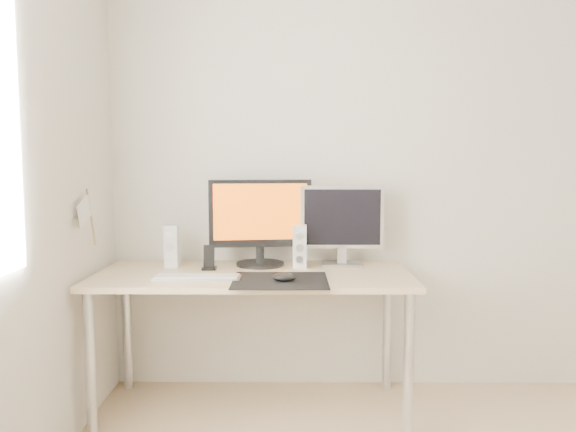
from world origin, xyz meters
name	(u,v)px	position (x,y,z in m)	size (l,w,h in m)	color
wall_back	(421,169)	(0.00, 1.75, 1.25)	(3.50, 3.50, 0.00)	silver
mousepad	(280,280)	(-0.79, 1.18, 0.73)	(0.45, 0.40, 0.00)	black
mouse	(284,277)	(-0.77, 1.15, 0.75)	(0.11, 0.07, 0.04)	black
desk	(253,287)	(-0.93, 1.38, 0.65)	(1.60, 0.70, 0.73)	#D1B587
main_monitor	(260,219)	(-0.90, 1.57, 0.98)	(0.55, 0.29, 0.47)	black
second_monitor	(342,221)	(-0.46, 1.58, 0.97)	(0.45, 0.16, 0.43)	#ABABAD
speaker_left	(172,246)	(-1.37, 1.52, 0.84)	(0.07, 0.09, 0.23)	white
speaker_right	(300,246)	(-0.69, 1.51, 0.84)	(0.07, 0.09, 0.23)	white
keyboard	(197,277)	(-1.19, 1.23, 0.74)	(0.42, 0.12, 0.02)	#ABAAAD
phone_dock	(209,262)	(-1.16, 1.45, 0.77)	(0.07, 0.06, 0.13)	black
pennant	(87,213)	(-1.72, 1.24, 1.05)	(0.01, 0.23, 0.29)	#A57F54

